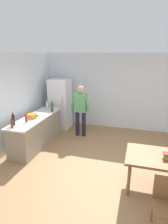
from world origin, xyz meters
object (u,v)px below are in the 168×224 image
object	(u,v)px
person	(81,108)
bottle_sauce_red	(26,119)
dining_table	(163,160)
chair	(167,201)
utensil_jar	(53,106)
bottle_beer_brown	(12,124)
refrigerator	(60,104)
bottle_wine_dark	(13,120)
bottle_wine_green	(52,107)
bottle_water_clear	(47,105)
cooking_pot	(32,116)

from	to	relation	value
person	bottle_sauce_red	bearing A→B (deg)	-124.40
dining_table	chair	distance (m)	0.98
utensil_jar	bottle_beer_brown	xyz separation A→B (m)	(-0.20, -1.90, 0.03)
dining_table	bottle_sauce_red	world-z (taller)	bottle_sauce_red
refrigerator	bottle_wine_dark	world-z (taller)	refrigerator
refrigerator	bottle_wine_dark	xyz separation A→B (m)	(-0.29, -2.36, 0.15)
bottle_wine_green	bottle_wine_dark	bearing A→B (deg)	-107.19
bottle_wine_dark	bottle_water_clear	xyz separation A→B (m)	(0.12, 1.63, -0.02)
utensil_jar	bottle_beer_brown	world-z (taller)	utensil_jar
utensil_jar	bottle_wine_dark	size ratio (longest dim) A/B	0.94
chair	cooking_pot	distance (m)	3.97
bottle_wine_dark	cooking_pot	bearing A→B (deg)	76.17
dining_table	bottle_beer_brown	distance (m)	3.52
bottle_water_clear	bottle_wine_green	bearing A→B (deg)	-39.74
person	cooking_pot	distance (m)	1.59
person	bottle_wine_green	world-z (taller)	person
refrigerator	bottle_beer_brown	bearing A→B (deg)	-94.53
refrigerator	bottle_wine_green	size ratio (longest dim) A/B	5.29
person	chair	xyz separation A→B (m)	(2.35, -3.11, -0.44)
refrigerator	bottle_water_clear	size ratio (longest dim) A/B	6.00
bottle_sauce_red	person	bearing A→B (deg)	55.60
bottle_wine_green	bottle_water_clear	size ratio (longest dim) A/B	1.13
chair	cooking_pot	xyz separation A→B (m)	(-3.43, 1.95, 0.43)
utensil_jar	bottle_beer_brown	size ratio (longest dim) A/B	1.23
dining_table	bottle_water_clear	world-z (taller)	bottle_water_clear
bottle_beer_brown	bottle_wine_dark	bearing A→B (deg)	114.71
bottle_wine_green	person	bearing A→B (deg)	27.73
dining_table	bottle_beer_brown	size ratio (longest dim) A/B	5.38
utensil_jar	bottle_beer_brown	bearing A→B (deg)	-96.08
bottle_sauce_red	cooking_pot	bearing A→B (deg)	95.35
bottle_water_clear	person	bearing A→B (deg)	8.82
bottle_wine_green	bottle_water_clear	world-z (taller)	bottle_wine_green
dining_table	person	bearing A→B (deg)	137.59
dining_table	utensil_jar	distance (m)	3.90
refrigerator	utensil_jar	bearing A→B (deg)	-89.98
person	cooking_pot	xyz separation A→B (m)	(-1.08, -1.16, -0.02)
utensil_jar	dining_table	bearing A→B (deg)	-31.84
refrigerator	bottle_sauce_red	xyz separation A→B (m)	(-0.10, -2.08, 0.10)
chair	dining_table	bearing A→B (deg)	99.43
bottle_wine_dark	bottle_water_clear	bearing A→B (deg)	85.74
dining_table	bottle_wine_green	distance (m)	3.62
refrigerator	chair	size ratio (longest dim) A/B	1.98
utensil_jar	bottle_sauce_red	distance (m)	1.43
utensil_jar	bottle_wine_green	xyz separation A→B (m)	(0.14, -0.33, 0.07)
utensil_jar	bottle_water_clear	xyz separation A→B (m)	(-0.17, -0.08, 0.05)
bottle_water_clear	bottle_wine_dark	bearing A→B (deg)	-94.26
cooking_pot	utensil_jar	size ratio (longest dim) A/B	1.25
bottle_water_clear	dining_table	bearing A→B (deg)	-29.64
bottle_beer_brown	bottle_water_clear	bearing A→B (deg)	88.93
cooking_pot	utensil_jar	world-z (taller)	utensil_jar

